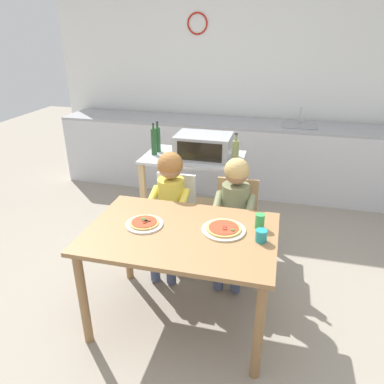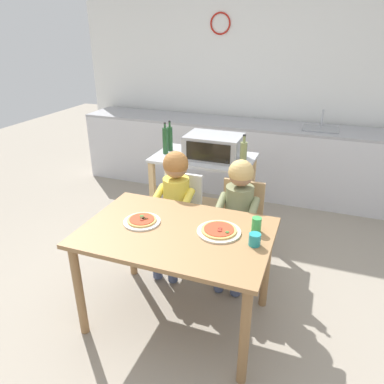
% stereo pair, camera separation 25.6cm
% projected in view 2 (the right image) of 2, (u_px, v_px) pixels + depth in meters
% --- Properties ---
extents(ground_plane, '(11.27, 11.27, 0.00)m').
position_uv_depth(ground_plane, '(221.00, 240.00, 3.64)').
color(ground_plane, gray).
extents(back_wall_tiled, '(4.96, 0.14, 2.70)m').
position_uv_depth(back_wall_tiled, '(263.00, 80.00, 4.57)').
color(back_wall_tiled, white).
rests_on(back_wall_tiled, ground).
extents(kitchen_counter, '(4.47, 0.60, 1.09)m').
position_uv_depth(kitchen_counter, '(251.00, 158.00, 4.59)').
color(kitchen_counter, silver).
rests_on(kitchen_counter, ground).
extents(kitchen_island_cart, '(0.94, 0.57, 0.86)m').
position_uv_depth(kitchen_island_cart, '(203.00, 185.00, 3.50)').
color(kitchen_island_cart, '#B7BABF').
rests_on(kitchen_island_cart, ground).
extents(toaster_oven, '(0.50, 0.36, 0.22)m').
position_uv_depth(toaster_oven, '(214.00, 147.00, 3.29)').
color(toaster_oven, '#999BA0').
rests_on(toaster_oven, kitchen_island_cart).
extents(bottle_clear_vinegar, '(0.06, 0.06, 0.30)m').
position_uv_depth(bottle_clear_vinegar, '(243.00, 155.00, 3.03)').
color(bottle_clear_vinegar, olive).
rests_on(bottle_clear_vinegar, kitchen_island_cart).
extents(bottle_slim_sauce, '(0.05, 0.05, 0.30)m').
position_uv_depth(bottle_slim_sauce, '(165.00, 140.00, 3.41)').
color(bottle_slim_sauce, '#1E4723').
rests_on(bottle_slim_sauce, kitchen_island_cart).
extents(bottle_brown_beer, '(0.05, 0.05, 0.29)m').
position_uv_depth(bottle_brown_beer, '(170.00, 138.00, 3.50)').
color(bottle_brown_beer, '#1E4723').
rests_on(bottle_brown_beer, kitchen_island_cart).
extents(dining_table, '(1.24, 0.83, 0.74)m').
position_uv_depth(dining_table, '(176.00, 244.00, 2.41)').
color(dining_table, olive).
rests_on(dining_table, ground).
extents(dining_chair_left, '(0.36, 0.36, 0.81)m').
position_uv_depth(dining_chair_left, '(179.00, 213.00, 3.15)').
color(dining_chair_left, silver).
rests_on(dining_chair_left, ground).
extents(dining_chair_right, '(0.36, 0.36, 0.81)m').
position_uv_depth(dining_chair_right, '(240.00, 223.00, 2.99)').
color(dining_chair_right, tan).
rests_on(dining_chair_right, ground).
extents(child_in_yellow_shirt, '(0.32, 0.42, 1.05)m').
position_uv_depth(child_in_yellow_shirt, '(174.00, 197.00, 2.96)').
color(child_in_yellow_shirt, '#424C6B').
rests_on(child_in_yellow_shirt, ground).
extents(child_in_olive_shirt, '(0.32, 0.42, 1.03)m').
position_uv_depth(child_in_olive_shirt, '(237.00, 208.00, 2.81)').
color(child_in_olive_shirt, '#424C6B').
rests_on(child_in_olive_shirt, ground).
extents(pizza_plate_white, '(0.25, 0.25, 0.03)m').
position_uv_depth(pizza_plate_white, '(142.00, 221.00, 2.46)').
color(pizza_plate_white, white).
rests_on(pizza_plate_white, dining_table).
extents(pizza_plate_cream, '(0.29, 0.29, 0.03)m').
position_uv_depth(pizza_plate_cream, '(219.00, 231.00, 2.34)').
color(pizza_plate_cream, beige).
rests_on(pizza_plate_cream, dining_table).
extents(drinking_cup_green, '(0.06, 0.06, 0.10)m').
position_uv_depth(drinking_cup_green, '(256.00, 225.00, 2.34)').
color(drinking_cup_green, green).
rests_on(drinking_cup_green, dining_table).
extents(drinking_cup_teal, '(0.07, 0.07, 0.08)m').
position_uv_depth(drinking_cup_teal, '(255.00, 239.00, 2.19)').
color(drinking_cup_teal, teal).
rests_on(drinking_cup_teal, dining_table).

